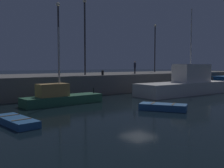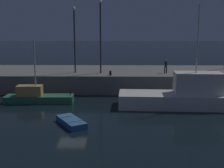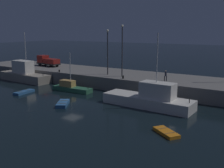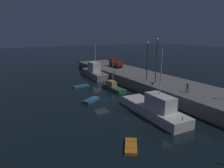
# 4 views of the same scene
# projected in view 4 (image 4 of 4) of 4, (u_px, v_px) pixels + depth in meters

# --- Properties ---
(ground_plane) EXTENTS (320.00, 320.00, 0.00)m
(ground_plane) POSITION_uv_depth(u_px,v_px,m) (102.00, 99.00, 37.82)
(ground_plane) COLOR black
(pier_quay) EXTENTS (70.12, 10.70, 2.25)m
(pier_quay) POSITION_uv_depth(u_px,v_px,m) (158.00, 84.00, 44.19)
(pier_quay) COLOR slate
(pier_quay) RESTS_ON ground
(fishing_trawler_red) EXTENTS (12.74, 4.13, 10.00)m
(fishing_trawler_red) POSITION_uv_depth(u_px,v_px,m) (155.00, 108.00, 29.93)
(fishing_trawler_red) COLOR silver
(fishing_trawler_red) RESTS_ON ground
(fishing_boat_blue) EXTENTS (12.63, 4.19, 9.84)m
(fishing_boat_blue) POSITION_uv_depth(u_px,v_px,m) (95.00, 72.00, 56.50)
(fishing_boat_blue) COLOR gray
(fishing_boat_blue) RESTS_ON ground
(fishing_boat_orange) EXTENTS (7.22, 2.14, 6.60)m
(fishing_boat_orange) POSITION_uv_depth(u_px,v_px,m) (113.00, 87.00, 43.83)
(fishing_boat_orange) COLOR #2D6647
(fishing_boat_orange) RESTS_ON ground
(dinghy_orange_near) EXTENTS (1.58, 3.79, 0.44)m
(dinghy_orange_near) POSITION_uv_depth(u_px,v_px,m) (81.00, 86.00, 46.07)
(dinghy_orange_near) COLOR #2D6099
(dinghy_orange_near) RESTS_ON ground
(rowboat_white_mid) EXTENTS (3.30, 2.84, 0.38)m
(rowboat_white_mid) POSITION_uv_depth(u_px,v_px,m) (131.00, 146.00, 21.72)
(rowboat_white_mid) COLOR orange
(rowboat_white_mid) RESTS_ON ground
(dinghy_red_small) EXTENTS (2.96, 3.67, 0.52)m
(dinghy_red_small) POSITION_uv_depth(u_px,v_px,m) (91.00, 100.00, 36.38)
(dinghy_red_small) COLOR #2D6099
(dinghy_red_small) RESTS_ON ground
(lamp_post_west) EXTENTS (0.44, 0.44, 8.12)m
(lamp_post_west) POSITION_uv_depth(u_px,v_px,m) (147.00, 58.00, 42.69)
(lamp_post_west) COLOR #38383D
(lamp_post_west) RESTS_ON pier_quay
(lamp_post_east) EXTENTS (0.44, 0.44, 8.93)m
(lamp_post_east) POSITION_uv_depth(u_px,v_px,m) (156.00, 57.00, 39.67)
(lamp_post_east) COLOR #38383D
(lamp_post_east) RESTS_ON pier_quay
(utility_truck) EXTENTS (6.25, 2.52, 2.34)m
(utility_truck) POSITION_uv_depth(u_px,v_px,m) (115.00, 63.00, 59.79)
(utility_truck) COLOR black
(utility_truck) RESTS_ON pier_quay
(dockworker) EXTENTS (0.44, 0.44, 1.72)m
(dockworker) POSITION_uv_depth(u_px,v_px,m) (187.00, 87.00, 33.85)
(dockworker) COLOR black
(dockworker) RESTS_ON pier_quay
(bollard_central) EXTENTS (0.28, 0.28, 0.54)m
(bollard_central) POSITION_uv_depth(u_px,v_px,m) (152.00, 84.00, 38.95)
(bollard_central) COLOR black
(bollard_central) RESTS_ON pier_quay
(bollard_east) EXTENTS (0.28, 0.28, 0.48)m
(bollard_east) POSITION_uv_depth(u_px,v_px,m) (114.00, 72.00, 50.48)
(bollard_east) COLOR black
(bollard_east) RESTS_ON pier_quay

